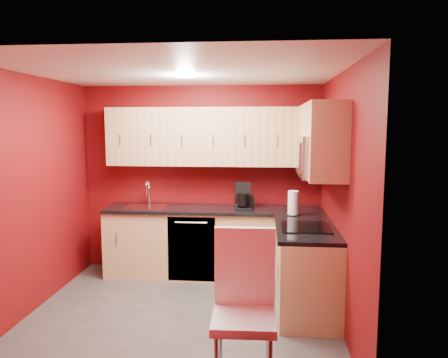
% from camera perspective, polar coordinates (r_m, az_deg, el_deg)
% --- Properties ---
extents(floor, '(3.20, 3.20, 0.00)m').
position_cam_1_polar(floor, '(4.83, -5.46, -17.12)').
color(floor, '#504E4B').
rests_on(floor, ground).
extents(ceiling, '(3.20, 3.20, 0.00)m').
position_cam_1_polar(ceiling, '(4.44, -5.85, 13.81)').
color(ceiling, white).
rests_on(ceiling, wall_back).
extents(wall_back, '(3.20, 0.00, 3.20)m').
position_cam_1_polar(wall_back, '(5.93, -2.93, 0.03)').
color(wall_back, '#650A09').
rests_on(wall_back, floor).
extents(wall_front, '(3.20, 0.00, 3.20)m').
position_cam_1_polar(wall_front, '(3.04, -10.99, -6.91)').
color(wall_front, '#650A09').
rests_on(wall_front, floor).
extents(wall_left, '(0.00, 3.00, 3.00)m').
position_cam_1_polar(wall_left, '(5.02, -23.91, -1.87)').
color(wall_left, '#650A09').
rests_on(wall_left, floor).
extents(wall_right, '(0.00, 3.00, 3.00)m').
position_cam_1_polar(wall_right, '(4.45, 15.03, -2.56)').
color(wall_right, '#650A09').
rests_on(wall_right, floor).
extents(base_cabinets_back, '(2.80, 0.60, 0.87)m').
position_cam_1_polar(base_cabinets_back, '(5.77, -1.32, -8.42)').
color(base_cabinets_back, tan).
rests_on(base_cabinets_back, floor).
extents(base_cabinets_right, '(0.60, 1.30, 0.87)m').
position_cam_1_polar(base_cabinets_right, '(4.85, 10.65, -11.58)').
color(base_cabinets_right, tan).
rests_on(base_cabinets_right, floor).
extents(countertop_back, '(2.80, 0.63, 0.04)m').
position_cam_1_polar(countertop_back, '(5.65, -1.35, -4.01)').
color(countertop_back, black).
rests_on(countertop_back, base_cabinets_back).
extents(countertop_right, '(0.63, 1.27, 0.04)m').
position_cam_1_polar(countertop_right, '(4.71, 10.61, -6.38)').
color(countertop_right, black).
rests_on(countertop_right, base_cabinets_right).
extents(upper_cabinets_back, '(2.80, 0.35, 0.75)m').
position_cam_1_polar(upper_cabinets_back, '(5.69, -1.22, 5.55)').
color(upper_cabinets_back, tan).
rests_on(upper_cabinets_back, wall_back).
extents(upper_cabinets_right, '(0.35, 1.55, 0.75)m').
position_cam_1_polar(upper_cabinets_right, '(4.81, 12.32, 5.85)').
color(upper_cabinets_right, tan).
rests_on(upper_cabinets_right, wall_right).
extents(microwave, '(0.42, 0.76, 0.42)m').
position_cam_1_polar(microwave, '(4.57, 12.23, 2.94)').
color(microwave, silver).
rests_on(microwave, upper_cabinets_right).
extents(cooktop, '(0.50, 0.55, 0.01)m').
position_cam_1_polar(cooktop, '(4.67, 10.59, -6.19)').
color(cooktop, black).
rests_on(cooktop, countertop_right).
extents(sink, '(0.52, 0.42, 0.35)m').
position_cam_1_polar(sink, '(5.83, -10.17, -3.24)').
color(sink, silver).
rests_on(sink, countertop_back).
extents(dishwasher_front, '(0.60, 0.02, 0.82)m').
position_cam_1_polar(dishwasher_front, '(5.53, -4.27, -9.13)').
color(dishwasher_front, black).
rests_on(dishwasher_front, base_cabinets_back).
extents(downlight, '(0.20, 0.20, 0.01)m').
position_cam_1_polar(downlight, '(4.73, -5.13, 13.22)').
color(downlight, white).
rests_on(downlight, ceiling).
extents(coffee_maker, '(0.23, 0.29, 0.34)m').
position_cam_1_polar(coffee_maker, '(5.53, 2.52, -2.30)').
color(coffee_maker, black).
rests_on(coffee_maker, countertop_back).
extents(napkin_holder, '(0.17, 0.17, 0.15)m').
position_cam_1_polar(napkin_holder, '(5.66, 3.17, -3.02)').
color(napkin_holder, black).
rests_on(napkin_holder, countertop_back).
extents(paper_towel, '(0.20, 0.20, 0.29)m').
position_cam_1_polar(paper_towel, '(5.25, 9.02, -3.12)').
color(paper_towel, white).
rests_on(paper_towel, countertop_right).
extents(dining_chair, '(0.49, 0.51, 1.18)m').
position_cam_1_polar(dining_chair, '(3.42, 2.62, -16.83)').
color(dining_chair, white).
rests_on(dining_chair, floor).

